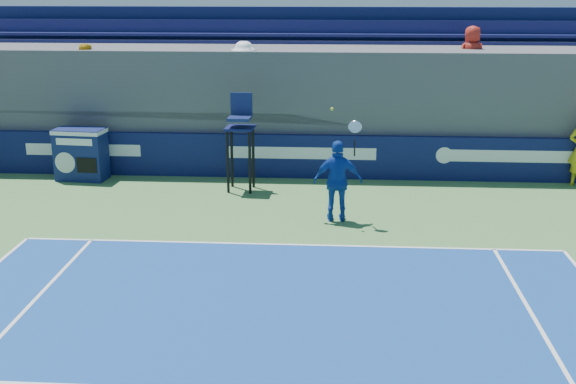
{
  "coord_description": "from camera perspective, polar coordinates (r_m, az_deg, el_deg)",
  "views": [
    {
      "loc": [
        0.88,
        -1.87,
        5.21
      ],
      "look_at": [
        0.0,
        11.5,
        1.25
      ],
      "focal_mm": 45.0,
      "sensor_mm": 36.0,
      "label": 1
    }
  ],
  "objects": [
    {
      "name": "back_hoarding",
      "position": [
        19.54,
        1.09,
        2.82
      ],
      "size": [
        20.4,
        0.21,
        1.2
      ],
      "color": "#0C1245",
      "rests_on": "ground"
    },
    {
      "name": "match_clock",
      "position": [
        20.12,
        -16.04,
        2.99
      ],
      "size": [
        1.38,
        0.84,
        1.4
      ],
      "color": "#101C52",
      "rests_on": "ground"
    },
    {
      "name": "umpire_chair",
      "position": [
        18.23,
        -3.78,
        4.78
      ],
      "size": [
        0.73,
        0.73,
        2.48
      ],
      "color": "black",
      "rests_on": "ground"
    },
    {
      "name": "tennis_player",
      "position": [
        15.96,
        3.96,
        0.88
      ],
      "size": [
        1.09,
        0.48,
        2.57
      ],
      "color": "#143DA3",
      "rests_on": "apron"
    },
    {
      "name": "stadium_seating",
      "position": [
        21.3,
        1.32,
        7.35
      ],
      "size": [
        21.0,
        4.05,
        4.4
      ],
      "color": "#505055",
      "rests_on": "ground"
    }
  ]
}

